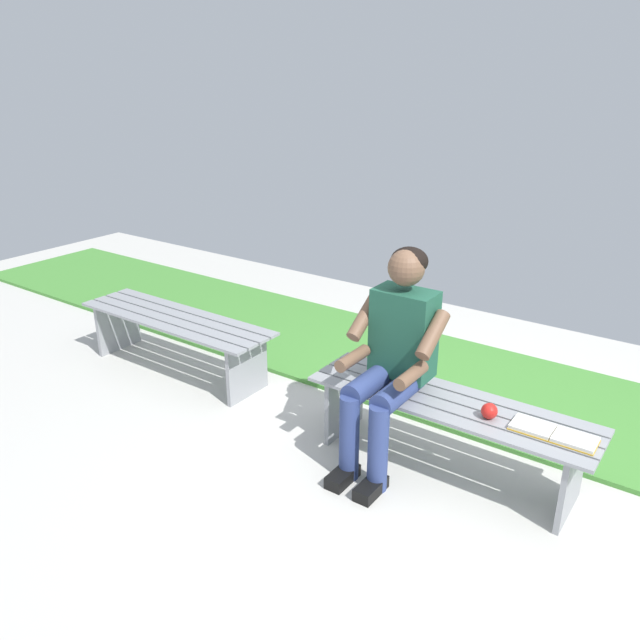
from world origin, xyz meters
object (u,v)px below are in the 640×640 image
(apple, at_px, (489,411))
(bench_near, at_px, (448,418))
(book_open, at_px, (553,433))
(bench_far, at_px, (176,330))
(person_seated, at_px, (393,353))

(apple, bearing_deg, bench_near, -11.19)
(bench_near, relative_size, book_open, 3.87)
(bench_far, relative_size, person_seated, 1.31)
(person_seated, height_order, book_open, person_seated)
(bench_far, distance_m, apple, 2.41)
(book_open, bearing_deg, bench_near, -1.71)
(bench_near, distance_m, apple, 0.28)
(bench_near, height_order, apple, apple)
(bench_far, distance_m, book_open, 2.72)
(bench_far, height_order, book_open, book_open)
(bench_far, xyz_separation_m, person_seated, (-1.85, 0.10, 0.35))
(bench_near, height_order, person_seated, person_seated)
(bench_far, bearing_deg, book_open, 179.60)
(person_seated, bearing_deg, bench_near, -162.23)
(book_open, bearing_deg, apple, 5.30)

